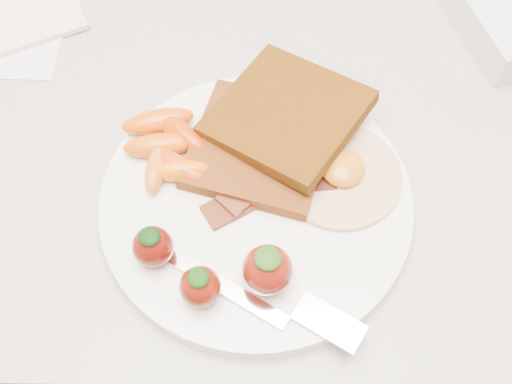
{
  "coord_description": "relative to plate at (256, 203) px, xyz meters",
  "views": [
    {
      "loc": [
        0.03,
        1.29,
        1.4
      ],
      "look_at": [
        0.03,
        1.56,
        0.93
      ],
      "focal_mm": 45.0,
      "sensor_mm": 36.0,
      "label": 1
    }
  ],
  "objects": [
    {
      "name": "strawberries",
      "position": [
        -0.03,
        -0.07,
        0.03
      ],
      "size": [
        0.13,
        0.07,
        0.05
      ],
      "color": "#570C06",
      "rests_on": "plate"
    },
    {
      "name": "bacon_strips",
      "position": [
        0.01,
        0.01,
        0.01
      ],
      "size": [
        0.12,
        0.1,
        0.01
      ],
      "color": "#4F1E0B",
      "rests_on": "plate"
    },
    {
      "name": "fork",
      "position": [
        0.01,
        -0.09,
        0.01
      ],
      "size": [
        0.18,
        0.1,
        0.0
      ],
      "color": "white",
      "rests_on": "plate"
    },
    {
      "name": "toast_upper",
      "position": [
        0.03,
        0.07,
        0.03
      ],
      "size": [
        0.17,
        0.17,
        0.03
      ],
      "primitive_type": "cube",
      "rotation": [
        0.0,
        -0.1,
        -0.59
      ],
      "color": "#401F04",
      "rests_on": "toast_lower"
    },
    {
      "name": "toast_lower",
      "position": [
        0.0,
        0.05,
        0.02
      ],
      "size": [
        0.14,
        0.14,
        0.01
      ],
      "primitive_type": "cube",
      "rotation": [
        0.0,
        0.0,
        -0.28
      ],
      "color": "#421A07",
      "rests_on": "plate"
    },
    {
      "name": "plate",
      "position": [
        0.0,
        0.0,
        0.0
      ],
      "size": [
        0.27,
        0.27,
        0.02
      ],
      "primitive_type": "cylinder",
      "color": "white",
      "rests_on": "counter"
    },
    {
      "name": "fried_egg",
      "position": [
        0.07,
        0.02,
        0.01
      ],
      "size": [
        0.14,
        0.14,
        0.02
      ],
      "color": "#EEE9B5",
      "rests_on": "plate"
    },
    {
      "name": "baby_carrots",
      "position": [
        -0.08,
        0.04,
        0.02
      ],
      "size": [
        0.09,
        0.1,
        0.02
      ],
      "color": "#D15508",
      "rests_on": "plate"
    },
    {
      "name": "counter",
      "position": [
        -0.03,
        0.14,
        -0.46
      ],
      "size": [
        2.0,
        0.6,
        0.9
      ],
      "primitive_type": "cube",
      "color": "gray",
      "rests_on": "ground"
    }
  ]
}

